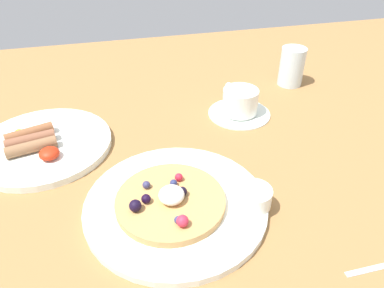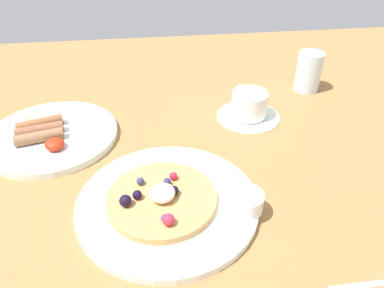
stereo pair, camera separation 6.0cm
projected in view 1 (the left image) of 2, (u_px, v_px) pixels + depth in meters
The scene contains 9 objects.
ground_plane at pixel (184, 173), 0.67m from camera, with size 2.07×1.42×0.03m, color olive.
pancake_plate at pixel (176, 204), 0.58m from camera, with size 0.29×0.29×0.01m, color white.
pancake_with_berries at pixel (170, 201), 0.56m from camera, with size 0.17×0.17×0.04m.
syrup_ramekin at pixel (254, 197), 0.56m from camera, with size 0.06×0.06×0.03m.
breakfast_plate at pixel (43, 145), 0.71m from camera, with size 0.26×0.26×0.01m, color white.
fried_breakfast at pixel (31, 141), 0.69m from camera, with size 0.12×0.14×0.02m.
coffee_saucer at pixel (239, 113), 0.82m from camera, with size 0.14×0.14×0.01m, color white.
coffee_cup at pixel (240, 100), 0.80m from camera, with size 0.08×0.11×0.05m.
water_glass at pixel (292, 67), 0.92m from camera, with size 0.06×0.06×0.10m, color silver.
Camera 1 is at (-0.11, -0.51, 0.42)m, focal length 33.85 mm.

